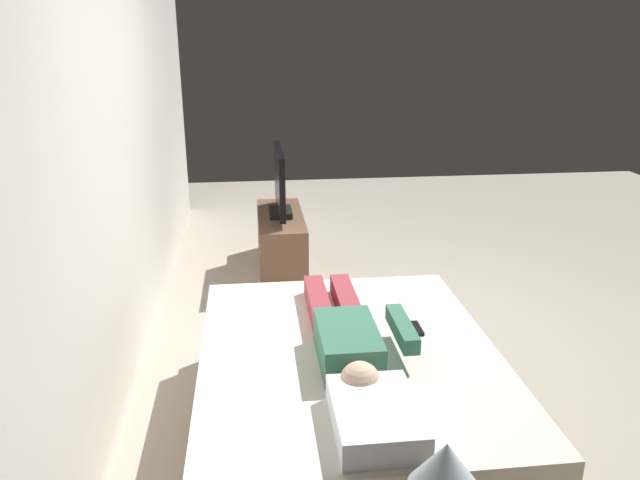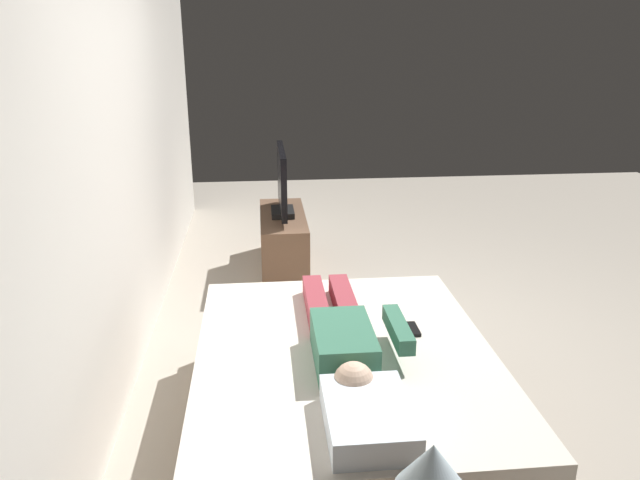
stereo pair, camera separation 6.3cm
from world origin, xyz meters
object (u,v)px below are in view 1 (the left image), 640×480
Objects in this scene: pillow at (375,417)px; lamp at (445,469)px; bed at (348,398)px; tv at (280,184)px; person at (347,334)px; remote at (417,328)px; tv_stand at (281,241)px.

pillow is 1.14× the size of lamp.
pillow is (-0.64, 0.00, 0.34)m from bed.
tv reaches higher than bed.
remote is at bearing -69.53° from person.
person reaches higher than pillow.
pillow is 0.67m from person.
remote is 0.36× the size of lamp.
remote reaches higher than tv_stand.
person reaches higher than remote.
lamp is (-1.26, -0.07, 0.59)m from bed.
tv is at bearing 14.28° from remote.
person is 0.44m from remote.
tv_stand is 2.62× the size of lamp.
bed reaches higher than tv_stand.
remote is at bearing -25.65° from pillow.
pillow is 0.55× the size of tv.
remote is at bearing -65.47° from bed.
bed is 4.58× the size of lamp.
bed is at bearing 0.00° from pillow.
pillow is at bearing 6.72° from lamp.
tv is at bearing 4.22° from lamp.
lamp is at bearing -173.28° from pillow.
tv is at bearing 4.67° from bed.
pillow is at bearing -176.27° from tv.
tv reaches higher than pillow.
tv is 2.10× the size of lamp.
remote is at bearing -165.72° from tv_stand.
person is 2.53m from tv.
person is at bearing 19.77° from bed.
tv_stand is at bearing 90.00° from tv.
lamp is at bearing 167.43° from remote.
lamp reaches higher than bed.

